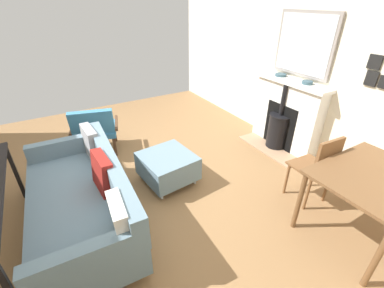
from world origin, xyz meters
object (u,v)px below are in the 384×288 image
Objects in this scene: mantel_bowl_far at (307,82)px; armchair_accent at (95,128)px; dining_table at (374,184)px; dining_chair_near_fireplace at (318,165)px; ottoman at (168,166)px; fireplace at (284,118)px; sofa at (84,199)px; mantel_bowl_near at (281,75)px.

mantel_bowl_far is 3.16m from armchair_accent.
mantel_bowl_far is at bearing -116.90° from dining_table.
dining_chair_near_fireplace is at bearing -89.44° from dining_table.
ottoman is 1.80m from dining_chair_near_fireplace.
dining_chair_near_fireplace is at bearing 128.64° from armchair_accent.
armchair_accent is at bearing -51.36° from dining_chair_near_fireplace.
dining_table is (-1.30, 1.78, 0.40)m from ottoman.
mantel_bowl_far is 0.18× the size of armchair_accent.
ottoman is 1.37m from armchair_accent.
fireplace is at bearing -112.68° from dining_table.
dining_chair_near_fireplace reaches higher than sofa.
dining_chair_near_fireplace is (0.75, 1.38, -0.60)m from mantel_bowl_near.
mantel_bowl_far is 3.22m from sofa.
dining_chair_near_fireplace is at bearing 61.60° from mantel_bowl_near.
dining_table is (-1.94, 2.99, 0.21)m from armchair_accent.
mantel_bowl_near is 0.09× the size of sofa.
mantel_bowl_far reaches higher than dining_chair_near_fireplace.
mantel_bowl_far is at bearing 171.11° from ottoman.
dining_chair_near_fireplace reaches higher than dining_table.
dining_table is at bearing 67.32° from fireplace.
mantel_bowl_near is 0.19× the size of dining_chair_near_fireplace.
mantel_bowl_near is at bearing 158.93° from armchair_accent.
mantel_bowl_near reaches higher than fireplace.
mantel_bowl_far is 0.17× the size of dining_chair_near_fireplace.
sofa is at bearing 12.53° from ottoman.
fireplace is 0.63× the size of sofa.
armchair_accent is 0.90× the size of dining_chair_near_fireplace.
mantel_bowl_far is 2.25m from ottoman.
ottoman is 2.25m from dining_table.
mantel_bowl_near is 2.95m from armchair_accent.
ottoman is at bearing -2.16° from fireplace.
ottoman is 0.81× the size of dining_chair_near_fireplace.
mantel_bowl_near is 1.69m from dining_chair_near_fireplace.
fireplace is 1.73× the size of ottoman.
mantel_bowl_far is at bearing -129.84° from dining_chair_near_fireplace.
ottoman is at bearing 117.84° from armchair_accent.
armchair_accent is (-0.43, -1.44, 0.11)m from sofa.
dining_chair_near_fireplace is (0.01, -0.57, -0.12)m from dining_table.
mantel_bowl_far is 1.32m from dining_chair_near_fireplace.
mantel_bowl_far is at bearing 96.81° from fireplace.
mantel_bowl_far is (0.00, 0.49, 0.00)m from mantel_bowl_near.
dining_chair_near_fireplace is at bearing 50.16° from mantel_bowl_far.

